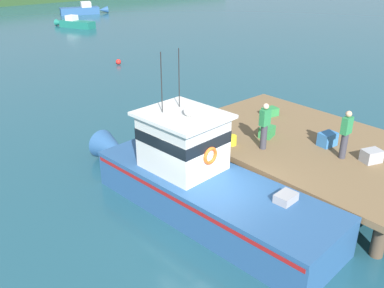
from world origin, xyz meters
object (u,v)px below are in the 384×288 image
at_px(moored_boat_mid_harbor, 83,10).
at_px(moored_boat_far_right, 75,23).
at_px(main_fishing_boat, 198,180).
at_px(deckhand_by_the_boat, 265,125).
at_px(crate_stack_near_edge, 267,132).
at_px(crate_single_by_cleat, 327,139).
at_px(mooring_buoy_channel_marker, 118,62).
at_px(deckhand_further_back, 346,134).
at_px(crate_single_far, 372,156).
at_px(bait_bucket, 232,140).
at_px(crate_stack_mid_dock, 270,112).

distance_m(moored_boat_mid_harbor, moored_boat_far_right, 10.25).
bearing_deg(main_fishing_boat, deckhand_by_the_boat, -2.29).
relative_size(crate_stack_near_edge, crate_single_by_cleat, 1.00).
bearing_deg(mooring_buoy_channel_marker, deckhand_further_back, -100.93).
xyz_separation_m(crate_single_far, bait_bucket, (-2.40, 3.86, -0.03)).
xyz_separation_m(crate_stack_near_edge, crate_stack_mid_dock, (1.78, 1.29, -0.03)).
xyz_separation_m(crate_stack_near_edge, deckhand_by_the_boat, (-0.90, -0.57, 0.67)).
height_order(crate_stack_near_edge, deckhand_by_the_boat, deckhand_by_the_boat).
bearing_deg(crate_single_by_cleat, crate_single_far, -91.16).
height_order(crate_stack_near_edge, moored_boat_far_right, crate_stack_near_edge).
bearing_deg(moored_boat_mid_harbor, moored_boat_far_right, -123.02).
bearing_deg(moored_boat_far_right, crate_stack_mid_dock, -103.38).
bearing_deg(crate_stack_near_edge, moored_boat_mid_harbor, 70.36).
bearing_deg(crate_single_far, bait_bucket, 121.91).
xyz_separation_m(crate_single_by_cleat, moored_boat_mid_harbor, (14.06, 43.97, -0.92)).
relative_size(deckhand_further_back, moored_boat_mid_harbor, 0.27).
xyz_separation_m(bait_bucket, deckhand_by_the_boat, (0.57, -0.92, 0.69)).
bearing_deg(crate_stack_mid_dock, bait_bucket, -163.77).
relative_size(bait_bucket, deckhand_further_back, 0.21).
xyz_separation_m(main_fishing_boat, crate_single_far, (4.74, -3.05, 0.40)).
bearing_deg(deckhand_further_back, bait_bucket, 122.38).
bearing_deg(deckhand_further_back, moored_boat_mid_harbor, 72.04).
height_order(crate_single_by_cleat, bait_bucket, crate_single_by_cleat).
bearing_deg(deckhand_by_the_boat, crate_single_far, -58.03).
bearing_deg(moored_boat_far_right, bait_bucket, -108.22).
xyz_separation_m(crate_stack_near_edge, moored_boat_mid_harbor, (15.02, 42.09, -0.87)).
xyz_separation_m(moored_boat_mid_harbor, moored_boat_far_right, (-5.59, -8.60, -0.10)).
relative_size(bait_bucket, moored_boat_mid_harbor, 0.06).
xyz_separation_m(deckhand_further_back, moored_boat_mid_harbor, (14.53, 44.83, -1.54)).
distance_m(crate_stack_near_edge, crate_single_by_cleat, 2.12).
xyz_separation_m(main_fishing_boat, deckhand_by_the_boat, (2.91, -0.12, 1.05)).
bearing_deg(main_fishing_boat, crate_stack_near_edge, 6.81).
relative_size(crate_single_far, crate_single_by_cleat, 1.00).
bearing_deg(main_fishing_boat, crate_stack_mid_dock, 17.37).
xyz_separation_m(deckhand_by_the_boat, mooring_buoy_channel_marker, (5.18, 17.47, -1.87)).
height_order(main_fishing_boat, crate_stack_mid_dock, main_fishing_boat).
relative_size(crate_stack_near_edge, crate_single_far, 1.00).
xyz_separation_m(crate_single_by_cleat, deckhand_further_back, (-0.47, -0.86, 0.62)).
relative_size(main_fishing_boat, mooring_buoy_channel_marker, 26.60).
bearing_deg(crate_stack_mid_dock, moored_boat_mid_harbor, 72.01).
distance_m(crate_single_far, deckhand_by_the_boat, 3.52).
height_order(crate_single_far, crate_stack_mid_dock, crate_single_far).
relative_size(crate_stack_near_edge, mooring_buoy_channel_marker, 1.61).
height_order(main_fishing_boat, moored_boat_mid_harbor, main_fishing_boat).
height_order(crate_single_by_cleat, moored_boat_far_right, crate_single_by_cleat).
height_order(main_fishing_boat, mooring_buoy_channel_marker, main_fishing_boat).
xyz_separation_m(crate_stack_near_edge, mooring_buoy_channel_marker, (4.28, 16.90, -1.20)).
relative_size(main_fishing_boat, moored_boat_far_right, 2.06).
xyz_separation_m(crate_single_by_cleat, bait_bucket, (-2.43, 2.23, -0.07)).
distance_m(crate_stack_near_edge, bait_bucket, 1.51).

